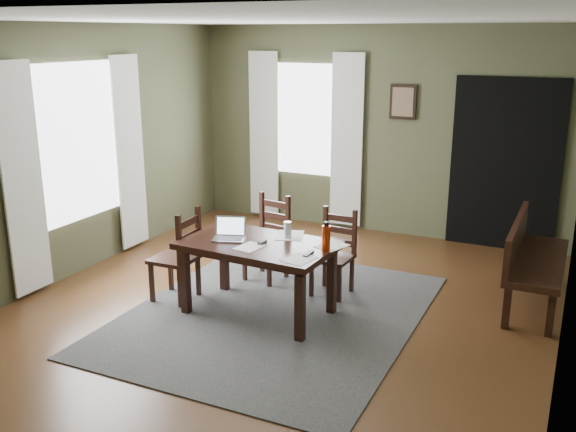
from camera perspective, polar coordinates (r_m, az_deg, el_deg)
The scene contains 25 objects.
ground at distance 6.21m, azimuth -1.19°, elevation -8.75°, with size 5.00×6.00×0.01m.
room_shell at distance 5.70m, azimuth -1.30°, elevation 8.00°, with size 5.02×6.02×2.71m.
rug at distance 6.21m, azimuth -1.19°, elevation -8.66°, with size 2.60×3.20×0.01m.
dining_table at distance 6.00m, azimuth -2.66°, elevation -3.13°, with size 1.45×0.92×0.71m.
chair_end at distance 6.44m, azimuth -9.71°, elevation -3.58°, with size 0.42×0.42×0.94m.
chair_back_left at distance 6.92m, azimuth -1.78°, elevation -2.05°, with size 0.45×0.45×0.91m.
chair_back_right at distance 6.54m, azimuth 4.14°, elevation -3.36°, with size 0.41×0.41×0.87m.
bench at distance 6.67m, azimuth 20.71°, elevation -3.26°, with size 0.49×1.52×0.86m.
laptop at distance 6.09m, azimuth -5.21°, elevation -1.52°, with size 0.36×0.32×0.20m.
computer_mouse at distance 5.92m, azimuth -2.32°, elevation -2.35°, with size 0.05×0.09×0.03m, color #3F3F42.
tv_remote at distance 5.64m, azimuth 1.82°, elevation -3.36°, with size 0.04×0.16×0.02m, color black.
drinking_glass at distance 6.06m, azimuth -0.03°, elevation -1.25°, with size 0.07×0.07×0.16m, color silver.
water_bottle at distance 5.71m, azimuth 3.40°, elevation -1.93°, with size 0.08×0.08×0.27m.
paper_b at distance 5.53m, azimuth 1.03°, elevation -3.83°, with size 0.22×0.29×0.00m, color white.
paper_c at distance 6.16m, azimuth 0.16°, elevation -1.73°, with size 0.25×0.33×0.00m, color white.
paper_d at distance 5.87m, azimuth 3.94°, elevation -2.67°, with size 0.21×0.28×0.00m, color white.
paper_e at distance 5.85m, azimuth -3.41°, elevation -2.75°, with size 0.20×0.27×0.00m, color white.
window_left at distance 7.33m, azimuth -18.21°, elevation 6.22°, with size 0.01×1.30×1.70m.
window_back at distance 8.83m, azimuth 1.53°, elevation 8.56°, with size 1.00×0.01×1.50m.
curtain_left_near at distance 6.79m, azimuth -22.53°, elevation 2.92°, with size 0.03×0.48×2.30m.
curtain_left_far at distance 7.96m, azimuth -13.88°, elevation 5.45°, with size 0.03×0.48×2.30m.
curtain_back_left at distance 9.10m, azimuth -2.16°, elevation 7.19°, with size 0.44×0.03×2.30m.
curtain_back_right at distance 8.61m, azimuth 5.24°, elevation 6.62°, with size 0.44×0.03×2.30m.
framed_picture at distance 8.34m, azimuth 10.18°, elevation 9.96°, with size 0.34×0.03×0.44m.
doorway_back at distance 8.21m, azimuth 18.74°, elevation 4.31°, with size 1.30×0.03×2.10m.
Camera 1 is at (2.52, -5.05, 2.60)m, focal length 40.00 mm.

